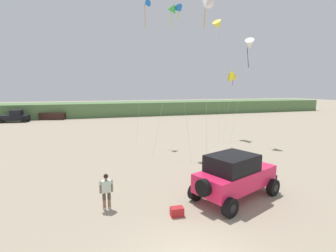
{
  "coord_description": "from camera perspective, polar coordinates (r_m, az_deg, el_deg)",
  "views": [
    {
      "loc": [
        -2.96,
        -6.36,
        5.41
      ],
      "look_at": [
        0.64,
        5.13,
        3.58
      ],
      "focal_mm": 26.35,
      "sensor_mm": 36.0,
      "label": 1
    }
  ],
  "objects": [
    {
      "name": "dune_ridge",
      "position": [
        52.72,
        -7.87,
        4.09
      ],
      "size": [
        90.0,
        8.51,
        2.63
      ],
      "primitive_type": "cube",
      "color": "#567A47",
      "rests_on": "ground_plane"
    },
    {
      "name": "jeep",
      "position": [
        12.83,
        15.24,
        -10.84
      ],
      "size": [
        4.99,
        3.77,
        2.26
      ],
      "color": "#EA2151",
      "rests_on": "ground_plane"
    },
    {
      "name": "person_watching",
      "position": [
        11.73,
        -14.08,
        -14.06
      ],
      "size": [
        0.62,
        0.32,
        1.67
      ],
      "color": "#8C664C",
      "rests_on": "ground_plane"
    },
    {
      "name": "cooler_box",
      "position": [
        11.19,
        2.08,
        -19.17
      ],
      "size": [
        0.58,
        0.4,
        0.38
      ],
      "primitive_type": "cube",
      "rotation": [
        0.0,
        0.0,
        -0.07
      ],
      "color": "#B21E23",
      "rests_on": "ground_plane"
    },
    {
      "name": "distant_pickup",
      "position": [
        47.43,
        -32.06,
        1.9
      ],
      "size": [
        4.7,
        2.61,
        1.98
      ],
      "color": "black",
      "rests_on": "ground_plane"
    },
    {
      "name": "distant_sedan",
      "position": [
        48.22,
        -25.11,
        2.08
      ],
      "size": [
        4.49,
        2.71,
        1.2
      ],
      "primitive_type": "cube",
      "rotation": [
        0.0,
        0.0,
        -0.26
      ],
      "color": "black",
      "rests_on": "ground_plane"
    },
    {
      "name": "kite_white_parafoil",
      "position": [
        26.32,
        18.38,
        17.48
      ],
      "size": [
        3.7,
        2.6,
        10.29
      ],
      "color": "white",
      "rests_on": "ground_plane"
    },
    {
      "name": "kite_yellow_diamond",
      "position": [
        20.91,
        8.91,
        25.97
      ],
      "size": [
        1.55,
        2.68,
        12.31
      ],
      "color": "white",
      "rests_on": "ground_plane"
    },
    {
      "name": "kite_purple_stunt",
      "position": [
        22.41,
        2.68,
        25.24
      ],
      "size": [
        3.43,
        2.5,
        12.31
      ],
      "color": "blue",
      "rests_on": "ground_plane"
    },
    {
      "name": "kite_black_sled",
      "position": [
        31.03,
        11.41,
        21.93
      ],
      "size": [
        2.75,
        5.54,
        13.35
      ],
      "color": "yellow",
      "rests_on": "ground_plane"
    },
    {
      "name": "kite_pink_ribbon",
      "position": [
        28.01,
        15.02,
        10.85
      ],
      "size": [
        2.46,
        2.12,
        7.31
      ],
      "color": "yellow",
      "rests_on": "ground_plane"
    },
    {
      "name": "kite_blue_swept",
      "position": [
        26.82,
        -5.04,
        26.26
      ],
      "size": [
        2.16,
        2.86,
        13.99
      ],
      "color": "blue",
      "rests_on": "ground_plane"
    },
    {
      "name": "kite_red_delta",
      "position": [
        22.3,
        1.24,
        25.05
      ],
      "size": [
        1.17,
        5.04,
        12.26
      ],
      "color": "green",
      "rests_on": "ground_plane"
    }
  ]
}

